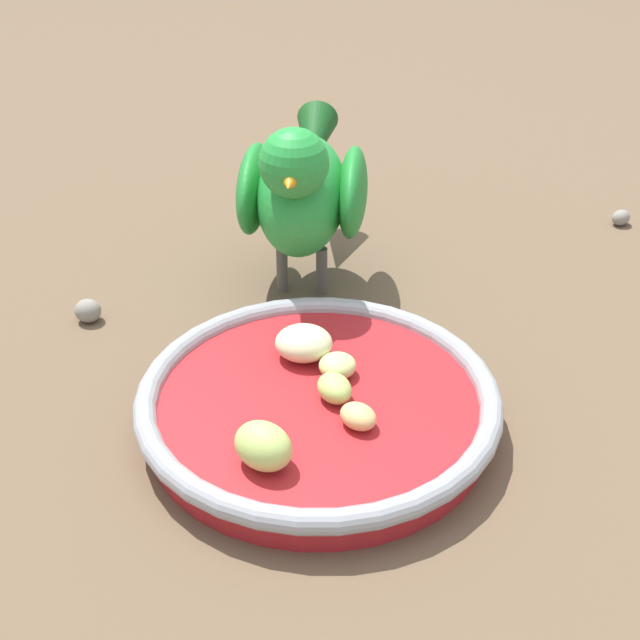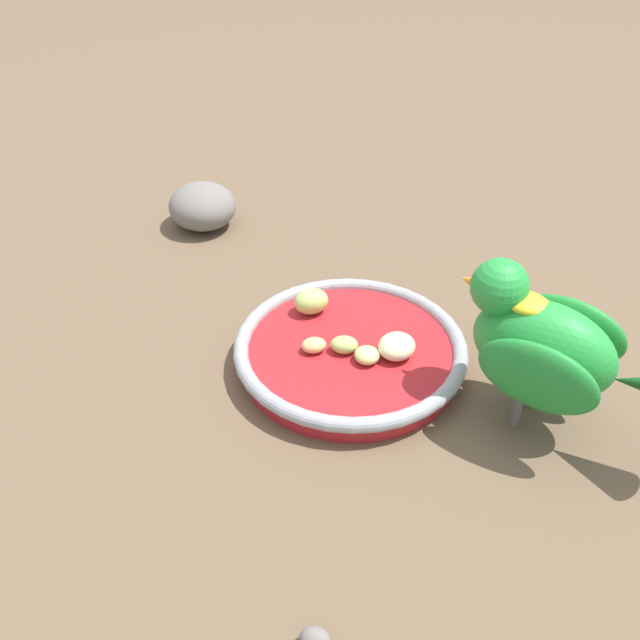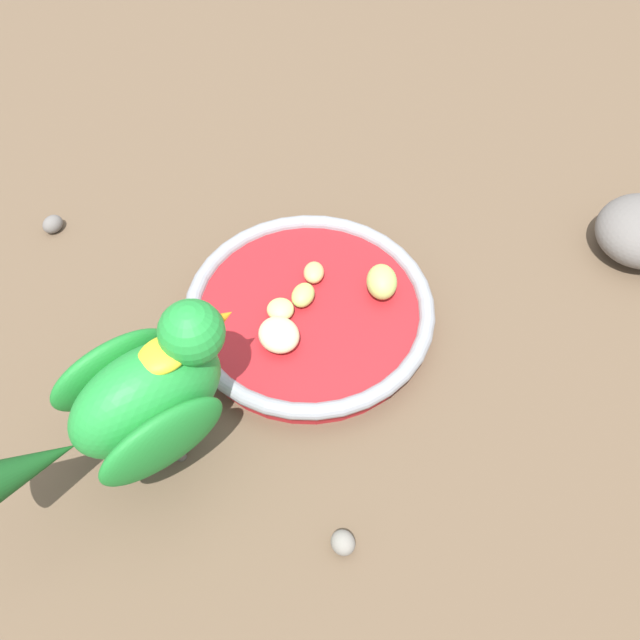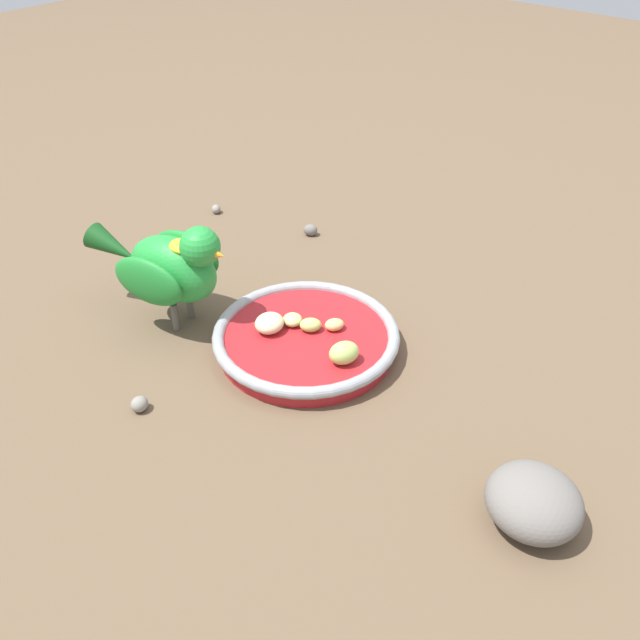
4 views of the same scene
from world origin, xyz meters
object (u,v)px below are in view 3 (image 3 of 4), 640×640
apple_piece_0 (303,295)px  pebble_0 (343,543)px  apple_piece_4 (279,335)px  pebble_2 (53,224)px  apple_piece_3 (313,273)px  apple_piece_2 (382,282)px  parrot (141,397)px  apple_piece_1 (280,309)px  feeding_bowl (309,312)px

apple_piece_0 → pebble_0: (-0.22, 0.07, -0.02)m
apple_piece_4 → pebble_2: apple_piece_4 is taller
apple_piece_0 → pebble_2: apple_piece_0 is taller
pebble_0 → pebble_2: 0.45m
apple_piece_3 → pebble_2: bearing=46.7°
pebble_2 → apple_piece_2: bearing=-132.7°
pebble_2 → apple_piece_4: bearing=-149.3°
apple_piece_0 → apple_piece_4: size_ratio=0.70×
apple_piece_2 → apple_piece_4: bearing=95.7°
apple_piece_3 → parrot: 0.22m
apple_piece_2 → apple_piece_1: bearing=80.2°
feeding_bowl → pebble_0: bearing=161.1°
parrot → apple_piece_4: bearing=6.4°
apple_piece_3 → apple_piece_0: bearing=135.6°
feeding_bowl → apple_piece_4: (-0.02, 0.04, 0.02)m
apple_piece_1 → parrot: 0.17m
apple_piece_0 → apple_piece_3: bearing=-44.4°
feeding_bowl → parrot: (-0.06, 0.17, 0.07)m
feeding_bowl → apple_piece_0: 0.02m
apple_piece_1 → pebble_0: bearing=168.3°
pebble_0 → apple_piece_3: bearing=-20.7°
feeding_bowl → pebble_0: (-0.21, 0.07, -0.01)m
apple_piece_0 → pebble_0: apple_piece_0 is taller
apple_piece_4 → pebble_0: bearing=170.8°
feeding_bowl → apple_piece_1: (0.01, 0.03, 0.01)m
apple_piece_3 → pebble_0: bearing=159.3°
pebble_0 → pebble_2: bearing=15.3°
apple_piece_4 → pebble_0: 0.19m
feeding_bowl → pebble_2: (0.23, 0.19, -0.01)m
pebble_2 → apple_piece_0: bearing=-139.2°
apple_piece_1 → apple_piece_2: bearing=-99.8°
apple_piece_0 → apple_piece_4: (-0.03, 0.04, 0.00)m
feeding_bowl → apple_piece_2: (-0.01, -0.07, 0.02)m
apple_piece_3 → parrot: (-0.10, 0.19, 0.06)m
feeding_bowl → apple_piece_2: 0.07m
apple_piece_0 → apple_piece_2: bearing=-107.2°
apple_piece_3 → pebble_0: apple_piece_3 is taller
pebble_0 → apple_piece_0: bearing=-17.7°
feeding_bowl → apple_piece_4: size_ratio=6.00×
pebble_2 → feeding_bowl: bearing=-140.3°
pebble_0 → apple_piece_2: bearing=-35.8°
apple_piece_2 → apple_piece_3: apple_piece_2 is taller
pebble_0 → apple_piece_4: bearing=-9.2°
apple_piece_0 → apple_piece_1: apple_piece_0 is taller
feeding_bowl → parrot: parrot is taller
apple_piece_1 → apple_piece_4: size_ratio=0.64×
feeding_bowl → pebble_0: feeding_bowl is taller
apple_piece_4 → pebble_2: (0.25, 0.15, -0.03)m
apple_piece_1 → feeding_bowl: bearing=-100.6°
apple_piece_3 → apple_piece_4: bearing=132.0°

